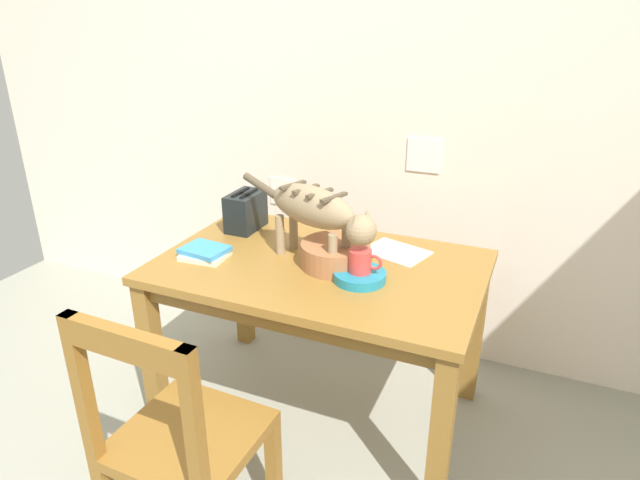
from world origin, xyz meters
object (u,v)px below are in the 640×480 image
(dining_table, at_px, (320,283))
(wooden_chair_near, at_px, (180,440))
(book_stack, at_px, (205,253))
(coffee_mug, at_px, (361,261))
(toaster, at_px, (246,211))
(saucer_bowl, at_px, (360,276))
(wicker_basket, at_px, (335,254))
(magazine, at_px, (396,252))
(cat, at_px, (317,211))

(dining_table, distance_m, wooden_chair_near, 0.82)
(book_stack, bearing_deg, coffee_mug, 4.66)
(book_stack, bearing_deg, toaster, 90.72)
(saucer_bowl, bearing_deg, wicker_basket, 147.33)
(dining_table, relative_size, coffee_mug, 10.00)
(magazine, bearing_deg, toaster, -162.13)
(cat, xyz_separation_m, saucer_bowl, (0.21, -0.08, -0.20))
(book_stack, relative_size, wooden_chair_near, 0.21)
(coffee_mug, distance_m, wooden_chair_near, 0.86)
(cat, bearing_deg, wicker_basket, 115.86)
(wicker_basket, xyz_separation_m, toaster, (-0.52, 0.20, 0.04))
(dining_table, height_order, wooden_chair_near, wooden_chair_near)
(coffee_mug, relative_size, magazine, 0.51)
(magazine, height_order, wooden_chair_near, wooden_chair_near)
(toaster, bearing_deg, wicker_basket, -21.37)
(coffee_mug, height_order, magazine, coffee_mug)
(dining_table, distance_m, cat, 0.31)
(dining_table, height_order, book_stack, book_stack)
(wicker_basket, bearing_deg, wooden_chair_near, -103.21)
(cat, xyz_separation_m, book_stack, (-0.44, -0.13, -0.20))
(magazine, xyz_separation_m, wicker_basket, (-0.19, -0.21, 0.05))
(saucer_bowl, height_order, coffee_mug, coffee_mug)
(coffee_mug, relative_size, toaster, 0.64)
(toaster, distance_m, wooden_chair_near, 1.11)
(wicker_basket, bearing_deg, cat, -174.74)
(cat, xyz_separation_m, wicker_basket, (0.07, 0.01, -0.17))
(cat, relative_size, magazine, 2.69)
(dining_table, bearing_deg, magazine, 41.29)
(dining_table, distance_m, toaster, 0.53)
(magazine, xyz_separation_m, wooden_chair_near, (-0.37, -1.01, -0.28))
(cat, height_order, wicker_basket, cat)
(magazine, distance_m, wooden_chair_near, 1.11)
(cat, bearing_deg, magazine, 150.94)
(wooden_chair_near, bearing_deg, dining_table, 82.86)
(coffee_mug, bearing_deg, wooden_chair_near, -114.28)
(saucer_bowl, xyz_separation_m, book_stack, (-0.65, -0.05, 0.00))
(saucer_bowl, bearing_deg, magazine, 79.54)
(cat, relative_size, wooden_chair_near, 0.72)
(magazine, xyz_separation_m, toaster, (-0.71, -0.01, 0.08))
(dining_table, xyz_separation_m, magazine, (0.25, 0.22, 0.09))
(book_stack, distance_m, wicker_basket, 0.53)
(coffee_mug, relative_size, book_stack, 0.66)
(magazine, relative_size, wooden_chair_near, 0.27)
(saucer_bowl, relative_size, wooden_chair_near, 0.21)
(saucer_bowl, relative_size, toaster, 0.98)
(coffee_mug, relative_size, wicker_basket, 0.47)
(cat, bearing_deg, book_stack, -52.97)
(saucer_bowl, xyz_separation_m, wooden_chair_near, (-0.32, -0.71, -0.29))
(dining_table, xyz_separation_m, coffee_mug, (0.20, -0.08, 0.17))
(coffee_mug, xyz_separation_m, magazine, (0.05, 0.30, -0.08))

